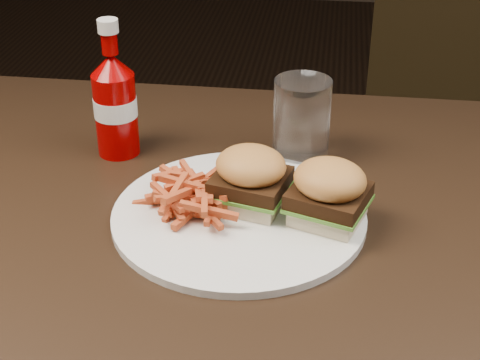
# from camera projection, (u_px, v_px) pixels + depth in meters

# --- Properties ---
(dining_table) EXTENTS (1.20, 0.80, 0.04)m
(dining_table) POSITION_uv_depth(u_px,v_px,m) (182.00, 226.00, 0.93)
(dining_table) COLOR black
(dining_table) RESTS_ON ground
(chair_far) EXTENTS (0.55, 0.55, 0.04)m
(chair_far) POSITION_uv_depth(u_px,v_px,m) (464.00, 130.00, 1.84)
(chair_far) COLOR black
(chair_far) RESTS_ON ground
(plate) EXTENTS (0.31, 0.31, 0.01)m
(plate) POSITION_uv_depth(u_px,v_px,m) (239.00, 215.00, 0.91)
(plate) COLOR white
(plate) RESTS_ON dining_table
(sandwich_half_a) EXTENTS (0.09, 0.09, 0.02)m
(sandwich_half_a) POSITION_uv_depth(u_px,v_px,m) (251.00, 198.00, 0.91)
(sandwich_half_a) COLOR beige
(sandwich_half_a) RESTS_ON plate
(sandwich_half_b) EXTENTS (0.10, 0.09, 0.02)m
(sandwich_half_b) POSITION_uv_depth(u_px,v_px,m) (328.00, 212.00, 0.89)
(sandwich_half_b) COLOR beige
(sandwich_half_b) RESTS_ON plate
(fries_pile) EXTENTS (0.13, 0.13, 0.04)m
(fries_pile) POSITION_uv_depth(u_px,v_px,m) (189.00, 193.00, 0.90)
(fries_pile) COLOR #C05A28
(fries_pile) RESTS_ON plate
(ketchup_bottle) EXTENTS (0.07, 0.07, 0.12)m
(ketchup_bottle) POSITION_uv_depth(u_px,v_px,m) (116.00, 114.00, 1.03)
(ketchup_bottle) COLOR #8D0000
(ketchup_bottle) RESTS_ON dining_table
(tumbler) EXTENTS (0.10, 0.10, 0.13)m
(tumbler) POSITION_uv_depth(u_px,v_px,m) (302.00, 122.00, 1.02)
(tumbler) COLOR white
(tumbler) RESTS_ON dining_table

